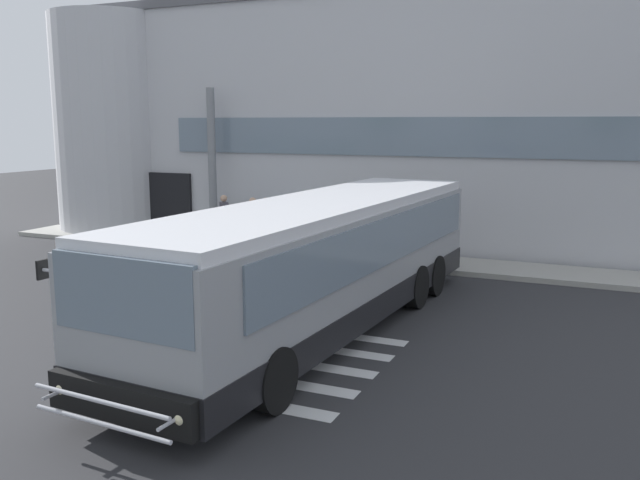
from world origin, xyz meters
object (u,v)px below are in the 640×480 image
(bus_main_foreground, at_px, (322,267))
(passenger_by_doorway, at_px, (253,220))
(safety_bollard_yellow, at_px, (350,253))
(passenger_at_curb_edge, at_px, (266,220))
(entry_support_column, at_px, (212,165))
(passenger_near_column, at_px, (224,217))

(bus_main_foreground, height_order, passenger_by_doorway, bus_main_foreground)
(safety_bollard_yellow, bearing_deg, passenger_by_doorway, 166.04)
(passenger_at_curb_edge, relative_size, safety_bollard_yellow, 1.86)
(passenger_by_doorway, bearing_deg, passenger_at_curb_edge, 14.99)
(entry_support_column, relative_size, passenger_at_curb_edge, 3.14)
(bus_main_foreground, distance_m, passenger_near_column, 9.75)
(entry_support_column, relative_size, passenger_near_column, 3.14)
(bus_main_foreground, bearing_deg, passenger_by_doorway, 128.75)
(entry_support_column, distance_m, bus_main_foreground, 10.81)
(passenger_near_column, distance_m, passenger_at_curb_edge, 1.71)
(passenger_by_doorway, bearing_deg, safety_bollard_yellow, -13.96)
(entry_support_column, xyz_separation_m, passenger_near_column, (0.80, -0.58, -1.70))
(bus_main_foreground, bearing_deg, passenger_at_curb_edge, 126.07)
(passenger_at_curb_edge, bearing_deg, passenger_by_doorway, -165.01)
(entry_support_column, height_order, passenger_near_column, entry_support_column)
(safety_bollard_yellow, bearing_deg, passenger_at_curb_edge, 162.61)
(bus_main_foreground, distance_m, passenger_at_curb_edge, 8.52)
(passenger_at_curb_edge, bearing_deg, bus_main_foreground, -53.93)
(entry_support_column, relative_size, passenger_by_doorway, 3.14)
(passenger_by_doorway, relative_size, passenger_at_curb_edge, 1.00)
(bus_main_foreground, height_order, passenger_near_column, bus_main_foreground)
(entry_support_column, distance_m, passenger_by_doorway, 2.82)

